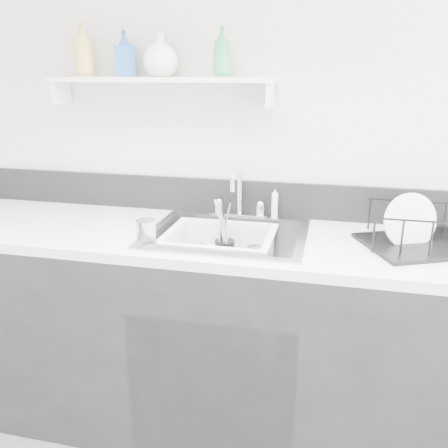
% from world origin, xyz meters
% --- Properties ---
extents(room_shell, '(3.50, 3.00, 2.60)m').
position_xyz_m(room_shell, '(0.00, 0.39, 1.68)').
color(room_shell, silver).
rests_on(room_shell, ground).
extents(counter_run, '(3.20, 0.62, 0.92)m').
position_xyz_m(counter_run, '(0.00, 1.19, 0.46)').
color(counter_run, black).
rests_on(counter_run, ground).
extents(backsplash, '(3.20, 0.02, 0.16)m').
position_xyz_m(backsplash, '(0.00, 1.49, 1.00)').
color(backsplash, black).
rests_on(backsplash, counter_run).
extents(sink, '(0.64, 0.52, 0.20)m').
position_xyz_m(sink, '(0.00, 1.19, 0.83)').
color(sink, silver).
rests_on(sink, counter_run).
extents(faucet, '(0.26, 0.18, 0.23)m').
position_xyz_m(faucet, '(0.00, 1.44, 0.98)').
color(faucet, silver).
rests_on(faucet, counter_run).
extents(side_sprayer, '(0.03, 0.03, 0.14)m').
position_xyz_m(side_sprayer, '(0.16, 1.44, 0.99)').
color(side_sprayer, white).
rests_on(side_sprayer, counter_run).
extents(wall_shelf, '(1.00, 0.16, 0.12)m').
position_xyz_m(wall_shelf, '(-0.35, 1.42, 1.51)').
color(wall_shelf, silver).
rests_on(wall_shelf, room_shell).
extents(wash_tub, '(0.55, 0.51, 0.17)m').
position_xyz_m(wash_tub, '(-0.03, 1.20, 0.84)').
color(wash_tub, white).
rests_on(wash_tub, sink).
extents(plate_stack, '(0.23, 0.23, 0.09)m').
position_xyz_m(plate_stack, '(-0.09, 1.15, 0.79)').
color(plate_stack, white).
rests_on(plate_stack, wash_tub).
extents(utensil_cup, '(0.08, 0.08, 0.28)m').
position_xyz_m(utensil_cup, '(-0.02, 1.25, 0.83)').
color(utensil_cup, black).
rests_on(utensil_cup, wash_tub).
extents(ladle, '(0.23, 0.28, 0.08)m').
position_xyz_m(ladle, '(-0.07, 1.16, 0.81)').
color(ladle, silver).
rests_on(ladle, wash_tub).
extents(tumbler_in_tub, '(0.10, 0.10, 0.11)m').
position_xyz_m(tumbler_in_tub, '(0.12, 1.20, 0.82)').
color(tumbler_in_tub, white).
rests_on(tumbler_in_tub, wash_tub).
extents(tumbler_counter, '(0.09, 0.09, 0.10)m').
position_xyz_m(tumbler_counter, '(-0.27, 0.99, 0.97)').
color(tumbler_counter, white).
rests_on(tumbler_counter, counter_run).
extents(dish_rack, '(0.52, 0.47, 0.15)m').
position_xyz_m(dish_rack, '(0.75, 1.23, 0.99)').
color(dish_rack, black).
rests_on(dish_rack, counter_run).
extents(bowl_small, '(0.13, 0.13, 0.04)m').
position_xyz_m(bowl_small, '(0.09, 1.10, 0.79)').
color(bowl_small, white).
rests_on(bowl_small, wash_tub).
extents(soap_bottle_a, '(0.11, 0.12, 0.23)m').
position_xyz_m(soap_bottle_a, '(-0.69, 1.41, 1.64)').
color(soap_bottle_a, '#D7B552').
rests_on(soap_bottle_a, wall_shelf).
extents(soap_bottle_b, '(0.11, 0.11, 0.19)m').
position_xyz_m(soap_bottle_b, '(-0.51, 1.42, 1.63)').
color(soap_bottle_b, '#2659B3').
rests_on(soap_bottle_b, wall_shelf).
extents(soap_bottle_c, '(0.19, 0.19, 0.19)m').
position_xyz_m(soap_bottle_c, '(-0.34, 1.40, 1.63)').
color(soap_bottle_c, silver).
rests_on(soap_bottle_c, wall_shelf).
extents(soap_bottle_d, '(0.10, 0.10, 0.19)m').
position_xyz_m(soap_bottle_d, '(-0.07, 1.41, 1.63)').
color(soap_bottle_d, '#2A9757').
rests_on(soap_bottle_d, wall_shelf).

